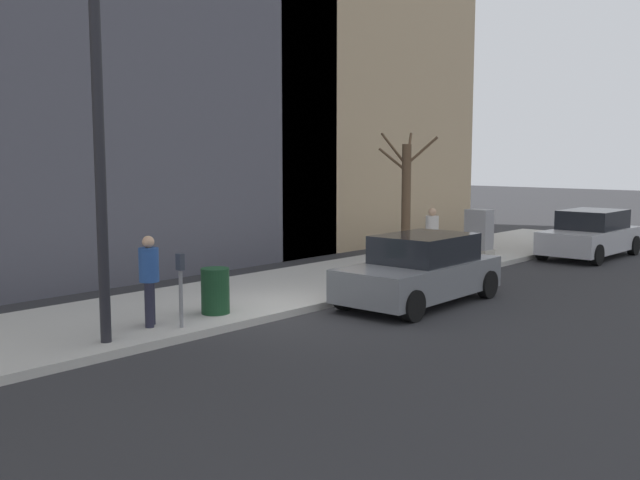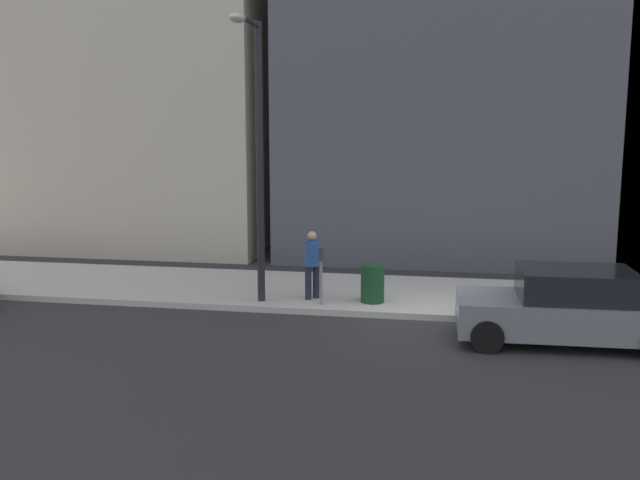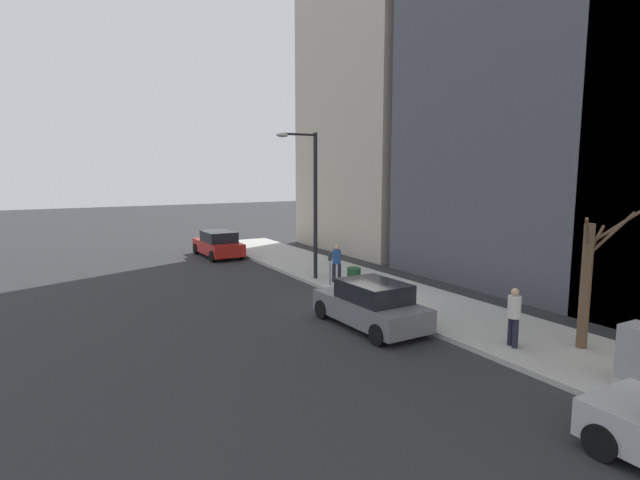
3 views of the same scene
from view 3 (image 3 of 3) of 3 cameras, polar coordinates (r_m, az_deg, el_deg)
The scene contains 12 objects.
ground_plane at distance 19.10m, azimuth 4.05°, elevation -7.27°, with size 120.00×120.00×0.00m, color #2B2B2D.
sidewalk at distance 20.22m, azimuth 8.82°, elevation -6.27°, with size 4.00×36.00×0.15m, color #B2AFA8.
parked_car_grey at distance 16.18m, azimuth 5.82°, elevation -7.39°, with size 2.01×4.24×1.52m.
parked_car_red at distance 29.74m, azimuth -11.55°, elevation -0.49°, with size 1.99×4.23×1.52m.
parking_meter at distance 21.30m, azimuth 1.16°, elevation -2.96°, with size 0.14×0.10×1.35m.
utility_box at distance 13.55m, azimuth 32.43°, elevation -11.15°, with size 0.83×0.61×1.43m.
streetlamp at distance 22.14m, azimuth -1.14°, elevation 5.37°, with size 1.97×0.32×6.50m.
bare_tree at distance 15.38m, azimuth 28.27°, elevation -4.08°, with size 2.26×1.12×3.83m.
trash_bin at distance 20.64m, azimuth 3.89°, elevation -4.40°, with size 0.56×0.56×0.90m, color #14381E.
pedestrian_near_meter at distance 14.88m, azimuth 21.29°, elevation -7.85°, with size 0.36×0.39×1.66m.
pedestrian_midblock at distance 21.80m, azimuth 1.92°, elevation -2.42°, with size 0.36×0.36×1.66m.
office_tower_right at distance 34.81m, azimuth 9.30°, elevation 23.83°, with size 10.05×10.05×29.21m, color #BCB29E.
Camera 3 is at (-10.19, -15.36, 4.98)m, focal length 28.00 mm.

